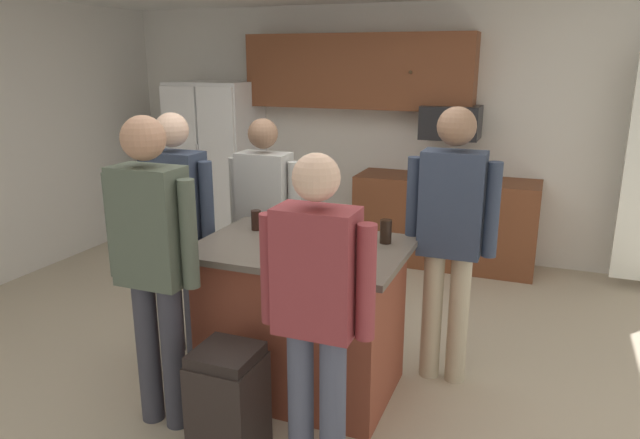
{
  "coord_description": "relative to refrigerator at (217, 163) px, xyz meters",
  "views": [
    {
      "loc": [
        1.52,
        -3.32,
        2.06
      ],
      "look_at": [
        0.18,
        0.06,
        1.05
      ],
      "focal_mm": 32.76,
      "sensor_mm": 36.0,
      "label": 1
    }
  ],
  "objects": [
    {
      "name": "microwave_over_range",
      "position": [
        2.6,
        0.12,
        0.55
      ],
      "size": [
        0.56,
        0.4,
        0.32
      ],
      "primitive_type": "cube",
      "color": "black"
    },
    {
      "name": "trash_bin",
      "position": [
        2.07,
        -3.35,
        -0.6
      ],
      "size": [
        0.34,
        0.34,
        0.61
      ],
      "color": "black",
      "rests_on": "ground"
    },
    {
      "name": "floor",
      "position": [
        2.0,
        -2.38,
        -0.9
      ],
      "size": [
        7.04,
        7.04,
        0.0
      ],
      "primitive_type": "plane",
      "color": "#B7A88E",
      "rests_on": "ground"
    },
    {
      "name": "cabinet_run_lower",
      "position": [
        2.6,
        0.1,
        -0.45
      ],
      "size": [
        1.8,
        0.63,
        0.9
      ],
      "color": "brown",
      "rests_on": "ground"
    },
    {
      "name": "refrigerator",
      "position": [
        0.0,
        0.0,
        0.0
      ],
      "size": [
        0.91,
        0.76,
        1.81
      ],
      "color": "white",
      "rests_on": "ground"
    },
    {
      "name": "mug_ceramic_white",
      "position": [
        2.33,
        -2.32,
        0.12
      ],
      "size": [
        0.12,
        0.08,
        0.11
      ],
      "color": "white",
      "rests_on": "kitchen_island"
    },
    {
      "name": "person_guest_by_door",
      "position": [
        1.21,
        -2.5,
        0.09
      ],
      "size": [
        0.57,
        0.23,
        1.72
      ],
      "rotation": [
        0.0,
        0.0,
        -0.12
      ],
      "color": "#383842",
      "rests_on": "ground"
    },
    {
      "name": "glass_stout_tall",
      "position": [
        2.02,
        -2.37,
        0.13
      ],
      "size": [
        0.07,
        0.07,
        0.13
      ],
      "color": "black",
      "rests_on": "kitchen_island"
    },
    {
      "name": "person_guest_left",
      "position": [
        1.61,
        -1.97,
        0.04
      ],
      "size": [
        0.57,
        0.22,
        1.65
      ],
      "rotation": [
        0.0,
        0.0,
        -0.85
      ],
      "color": "#4C5166",
      "rests_on": "ground"
    },
    {
      "name": "glass_short_whisky",
      "position": [
        2.65,
        -2.39,
        0.14
      ],
      "size": [
        0.07,
        0.07,
        0.15
      ],
      "color": "black",
      "rests_on": "kitchen_island"
    },
    {
      "name": "glass_dark_ale",
      "position": [
        1.78,
        -2.43,
        0.13
      ],
      "size": [
        0.07,
        0.07,
        0.13
      ],
      "color": "black",
      "rests_on": "kitchen_island"
    },
    {
      "name": "person_host_foreground",
      "position": [
        2.58,
        -3.36,
        0.05
      ],
      "size": [
        0.57,
        0.22,
        1.66
      ],
      "rotation": [
        0.0,
        0.0,
        2.06
      ],
      "color": "#4C5166",
      "rests_on": "ground"
    },
    {
      "name": "back_wall",
      "position": [
        2.0,
        0.42,
        0.4
      ],
      "size": [
        6.4,
        0.1,
        2.6
      ],
      "primitive_type": "cube",
      "color": "silver",
      "rests_on": "ground"
    },
    {
      "name": "person_elder_center",
      "position": [
        3.0,
        -2.16,
        0.14
      ],
      "size": [
        0.57,
        0.24,
        1.78
      ],
      "rotation": [
        0.0,
        0.0,
        -2.63
      ],
      "color": "tan",
      "rests_on": "ground"
    },
    {
      "name": "cabinet_run_upper",
      "position": [
        1.6,
        0.22,
        1.02
      ],
      "size": [
        2.4,
        0.38,
        0.75
      ],
      "color": "brown"
    },
    {
      "name": "person_guest_right",
      "position": [
        1.58,
        -3.25,
        0.13
      ],
      "size": [
        0.57,
        0.23,
        1.78
      ],
      "rotation": [
        0.0,
        0.0,
        0.81
      ],
      "color": "#383842",
      "rests_on": "ground"
    },
    {
      "name": "tumbler_amber",
      "position": [
        2.3,
        -2.55,
        0.14
      ],
      "size": [
        0.07,
        0.07,
        0.15
      ],
      "color": "black",
      "rests_on": "kitchen_island"
    },
    {
      "name": "kitchen_island",
      "position": [
        2.18,
        -2.62,
        -0.41
      ],
      "size": [
        1.27,
        0.91,
        0.97
      ],
      "color": "brown",
      "rests_on": "ground"
    }
  ]
}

